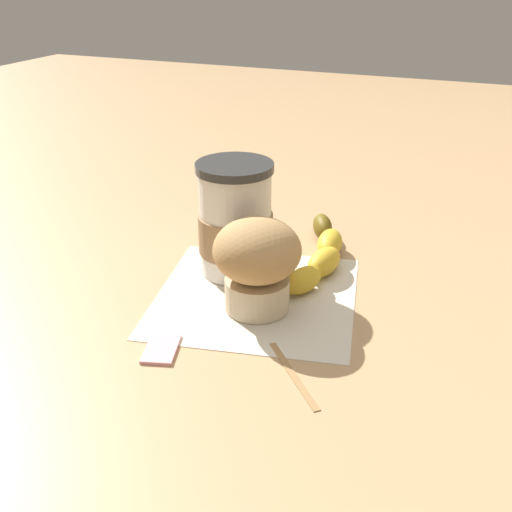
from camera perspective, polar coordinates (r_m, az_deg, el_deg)
The scene contains 7 objects.
ground_plane at distance 0.71m, azimuth 0.00°, elevation -3.84°, with size 3.00×3.00×0.00m, color tan.
paper_napkin at distance 0.71m, azimuth 0.00°, elevation -3.79°, with size 0.23×0.23×0.00m, color beige.
coffee_cup at distance 0.74m, azimuth -1.97°, elevation 3.24°, with size 0.09×0.09×0.14m.
muffin at distance 0.66m, azimuth 0.11°, elevation -0.41°, with size 0.10×0.10×0.11m.
banana at distance 0.78m, azimuth 6.26°, elevation 0.40°, with size 0.08×0.22×0.03m.
sugar_packet at distance 0.62m, azimuth -9.03°, elevation -8.61°, with size 0.05×0.03×0.01m, color pink.
wooden_stirrer at distance 0.59m, azimuth 3.54°, elevation -11.16°, with size 0.11×0.01×0.00m, color #9E7547.
Camera 1 is at (0.23, -0.57, 0.36)m, focal length 42.00 mm.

